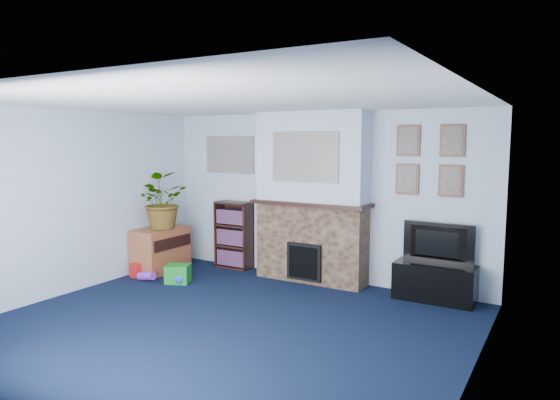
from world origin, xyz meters
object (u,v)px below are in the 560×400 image
Objects in this scene: television at (436,244)px; sideboard at (161,249)px; tv_stand at (435,283)px; bookshelf at (234,236)px.

television reaches higher than sideboard.
bookshelf reaches higher than tv_stand.
television is 1.02× the size of sideboard.
sideboard reaches higher than tv_stand.
bookshelf reaches higher than sideboard.
bookshelf is at bearing 0.79° from television.
tv_stand is 4.04m from sideboard.
sideboard is at bearing 11.73° from television.
bookshelf is 1.22× the size of sideboard.
television reaches higher than tv_stand.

